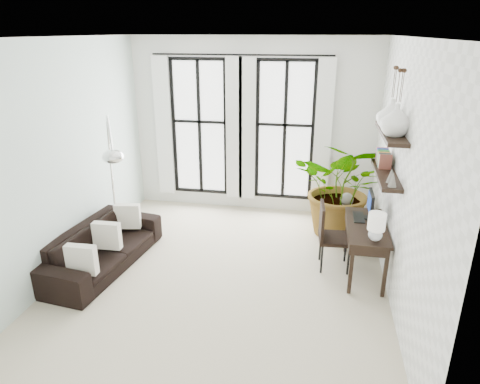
% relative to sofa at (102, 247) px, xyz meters
% --- Properties ---
extents(floor, '(5.00, 5.00, 0.00)m').
position_rel_sofa_xyz_m(floor, '(1.80, 0.10, -0.31)').
color(floor, beige).
rests_on(floor, ground).
extents(ceiling, '(5.00, 5.00, 0.00)m').
position_rel_sofa_xyz_m(ceiling, '(1.80, 0.10, 2.89)').
color(ceiling, white).
rests_on(ceiling, wall_back).
extents(wall_left, '(0.00, 5.00, 5.00)m').
position_rel_sofa_xyz_m(wall_left, '(-0.45, 0.10, 1.29)').
color(wall_left, silver).
rests_on(wall_left, floor).
extents(wall_right, '(0.00, 5.00, 5.00)m').
position_rel_sofa_xyz_m(wall_right, '(4.05, 0.10, 1.29)').
color(wall_right, white).
rests_on(wall_right, floor).
extents(wall_back, '(4.50, 0.00, 4.50)m').
position_rel_sofa_xyz_m(wall_back, '(1.80, 2.60, 1.29)').
color(wall_back, white).
rests_on(wall_back, floor).
extents(windows, '(3.26, 0.13, 2.65)m').
position_rel_sofa_xyz_m(windows, '(1.60, 2.53, 1.25)').
color(windows, white).
rests_on(windows, wall_back).
extents(wall_shelves, '(0.25, 1.30, 0.60)m').
position_rel_sofa_xyz_m(wall_shelves, '(3.91, 0.55, 1.42)').
color(wall_shelves, black).
rests_on(wall_shelves, wall_right).
extents(sofa, '(1.09, 2.21, 0.62)m').
position_rel_sofa_xyz_m(sofa, '(0.00, 0.00, 0.00)').
color(sofa, black).
rests_on(sofa, floor).
extents(throw_pillows, '(0.40, 1.52, 0.40)m').
position_rel_sofa_xyz_m(throw_pillows, '(0.10, -0.00, 0.19)').
color(throw_pillows, silver).
rests_on(throw_pillows, sofa).
extents(plant, '(1.86, 1.75, 1.66)m').
position_rel_sofa_xyz_m(plant, '(3.46, 1.73, 0.52)').
color(plant, '#2D7228').
rests_on(plant, floor).
extents(desk, '(0.53, 1.26, 1.14)m').
position_rel_sofa_xyz_m(desk, '(3.75, 0.45, 0.39)').
color(desk, black).
rests_on(desk, floor).
extents(desk_chair, '(0.50, 0.50, 0.98)m').
position_rel_sofa_xyz_m(desk_chair, '(3.25, 0.58, 0.25)').
color(desk_chair, black).
rests_on(desk_chair, floor).
extents(arc_lamp, '(0.71, 0.96, 2.18)m').
position_rel_sofa_xyz_m(arc_lamp, '(0.10, 0.37, 1.35)').
color(arc_lamp, silver).
rests_on(arc_lamp, floor).
extents(buddha, '(0.43, 0.43, 0.78)m').
position_rel_sofa_xyz_m(buddha, '(3.53, 1.64, 0.02)').
color(buddha, gray).
rests_on(buddha, floor).
extents(vase_a, '(0.37, 0.37, 0.38)m').
position_rel_sofa_xyz_m(vase_a, '(3.91, 0.26, 1.96)').
color(vase_a, white).
rests_on(vase_a, shelf_upper).
extents(vase_b, '(0.37, 0.37, 0.38)m').
position_rel_sofa_xyz_m(vase_b, '(3.91, 0.66, 1.96)').
color(vase_b, white).
rests_on(vase_b, shelf_upper).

